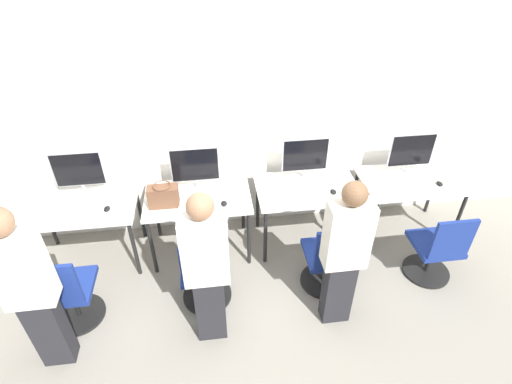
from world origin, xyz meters
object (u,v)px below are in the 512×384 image
Objects in this scene: monitor_far_left at (79,172)px; office_chair_left at (205,276)px; mouse_far_left at (107,209)px; office_chair_far_right at (436,252)px; monitor_far_right at (411,153)px; mouse_left at (224,203)px; person_right at (344,253)px; person_far_left at (29,288)px; mouse_right at (333,192)px; mouse_far_right at (440,184)px; office_chair_right at (328,261)px; keyboard_far_right at (416,185)px; keyboard_right at (311,195)px; handbag at (163,196)px; monitor_left at (195,167)px; keyboard_far_left at (77,213)px; office_chair_far_left at (68,296)px; person_left at (206,267)px; keyboard_left at (198,204)px.

monitor_far_left is 1.67m from office_chair_left.
office_chair_far_right is at bearing -11.08° from mouse_far_left.
office_chair_far_right is (3.22, -0.63, -0.39)m from mouse_far_left.
monitor_far_left and monitor_far_right have the same top height.
monitor_far_right reaches higher than mouse_left.
mouse_far_left and mouse_left have the same top height.
mouse_far_left is 1.00× the size of mouse_left.
mouse_far_left is 2.31m from person_right.
person_right is (0.94, -0.91, 0.09)m from mouse_left.
person_far_left is 18.06× the size of mouse_right.
mouse_far_right is (2.56, 0.62, 0.39)m from office_chair_left.
keyboard_far_right is (1.10, 0.61, 0.39)m from office_chair_right.
handbag reaches higher than keyboard_right.
mouse_right is at bearing -11.10° from monitor_left.
monitor_far_right is at bearing 4.42° from keyboard_far_left.
office_chair_far_left is 1.66m from monitor_left.
keyboard_far_right is (2.27, 1.00, -0.11)m from person_left.
person_far_left is 4.29× the size of keyboard_left.
monitor_far_left is 2.71m from person_right.
person_left reaches higher than handbag.
mouse_far_left is 0.10× the size of office_chair_right.
office_chair_left is at bearing -35.21° from mouse_far_left.
handbag is (0.86, 0.72, 0.49)m from office_chair_far_left.
office_chair_left is at bearing -178.58° from office_chair_right.
person_far_left is 1.62m from keyboard_left.
mouse_far_left is at bearing 176.66° from mouse_left.
person_far_left reaches higher than person_right.
mouse_right is 0.30× the size of handbag.
monitor_far_left is at bearing 132.55° from person_left.
keyboard_right is 0.25× the size of person_right.
office_chair_right is at bearing -25.08° from keyboard_left.
mouse_far_right is at bearing -3.74° from keyboard_far_right.
keyboard_far_left is 0.44× the size of office_chair_left.
mouse_far_right is at bearing 13.61° from office_chair_left.
person_left is 4.12× the size of keyboard_right.
office_chair_far_left is 1.64m from mouse_left.
mouse_far_right is (1.36, 0.59, 0.39)m from office_chair_right.
person_far_left is 1.42m from handbag.
monitor_far_left is 0.43m from keyboard_far_left.
keyboard_right is 1.26× the size of handbag.
office_chair_right is at bearing -21.76° from handbag.
keyboard_far_left is at bearing 179.16° from keyboard_left.
person_far_left reaches higher than mouse_left.
monitor_far_right is (2.07, 0.31, 0.25)m from mouse_left.
person_left is at bearing -138.68° from keyboard_right.
office_chair_left is (1.27, 0.44, -0.54)m from person_far_left.
mouse_right reaches higher than keyboard_far_right.
mouse_left is 0.24× the size of keyboard_far_right.
person_left is (1.25, -0.29, 0.50)m from office_chair_far_left.
keyboard_left is at bearing 142.05° from person_right.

